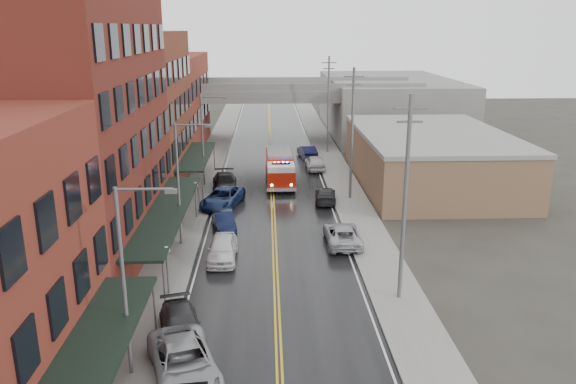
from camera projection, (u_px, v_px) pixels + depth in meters
name	position (u px, v px, depth m)	size (l,w,h in m)	color
road	(273.00, 217.00, 47.13)	(11.00, 160.00, 0.02)	black
sidewalk_left	(186.00, 218.00, 46.84)	(3.00, 160.00, 0.15)	slate
sidewalk_right	(360.00, 216.00, 47.38)	(3.00, 160.00, 0.15)	slate
curb_left	(206.00, 217.00, 46.90)	(0.30, 160.00, 0.15)	gray
curb_right	(340.00, 216.00, 47.32)	(0.30, 160.00, 0.15)	gray
brick_building_b	(74.00, 127.00, 37.39)	(9.00, 20.00, 18.00)	#531916
brick_building_c	(135.00, 111.00, 54.59)	(9.00, 15.00, 15.00)	#5A2D1B
brick_building_far	(166.00, 103.00, 71.78)	(9.00, 20.00, 12.00)	maroon
tan_building	(430.00, 160.00, 56.59)	(14.00, 22.00, 5.00)	brown
right_far_block	(388.00, 105.00, 85.00)	(18.00, 30.00, 8.00)	slate
awning_0	(83.00, 370.00, 21.09)	(2.60, 16.00, 3.09)	black
awning_1	(168.00, 211.00, 39.30)	(2.60, 18.00, 3.09)	black
awning_2	(197.00, 156.00, 56.08)	(2.60, 13.00, 3.09)	black
globe_lamp_1	(167.00, 259.00, 32.82)	(0.44, 0.44, 3.12)	#59595B
globe_lamp_2	(196.00, 192.00, 46.24)	(0.44, 0.44, 3.12)	#59595B
street_lamp_0	(128.00, 272.00, 24.34)	(2.64, 0.22, 9.00)	#59595B
street_lamp_1	(181.00, 177.00, 39.67)	(2.64, 0.22, 9.00)	#59595B
street_lamp_2	(205.00, 135.00, 55.01)	(2.64, 0.22, 9.00)	#59595B
utility_pole_0	(405.00, 197.00, 31.23)	(1.80, 0.24, 12.00)	#59595B
utility_pole_1	(352.00, 132.00, 50.40)	(1.80, 0.24, 12.00)	#59595B
utility_pole_2	(328.00, 103.00, 69.57)	(1.80, 0.24, 12.00)	#59595B
overpass	(270.00, 99.00, 76.11)	(40.00, 10.00, 7.50)	slate
fire_truck	(280.00, 167.00, 56.90)	(3.57, 8.67, 3.15)	#AD1707
parked_car_left_2	(184.00, 362.00, 25.34)	(2.74, 5.95, 1.65)	#999CA0
parked_car_left_3	(181.00, 324.00, 28.83)	(1.94, 4.76, 1.38)	#2B2C2E
parked_car_left_4	(222.00, 249.00, 38.33)	(1.95, 4.84, 1.65)	silver
parked_car_left_5	(224.00, 221.00, 44.10)	(1.51, 4.32, 1.42)	black
parked_car_left_6	(223.00, 198.00, 49.73)	(2.74, 5.94, 1.65)	#14244E
parked_car_left_7	(225.00, 183.00, 54.61)	(2.30, 5.66, 1.64)	black
parked_car_right_0	(342.00, 235.00, 41.16)	(2.48, 5.37, 1.49)	#A8A9B0
parked_car_right_1	(325.00, 195.00, 51.14)	(1.87, 4.59, 1.33)	#232325
parked_car_right_2	(315.00, 163.00, 62.60)	(1.94, 4.83, 1.64)	silver
parked_car_right_3	(307.00, 152.00, 68.35)	(1.65, 4.72, 1.56)	black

